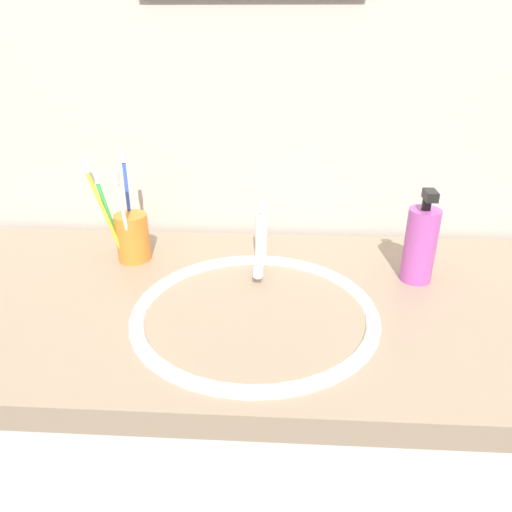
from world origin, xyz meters
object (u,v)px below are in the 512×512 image
Objects in this scene: soap_dispenser at (420,244)px; toothbrush_green at (107,211)px; toothbrush_blue at (128,197)px; toothbrush_yellow at (102,207)px; faucet at (261,242)px; toothbrush_cup at (133,237)px; toothbrush_white at (123,213)px.

toothbrush_green is at bearing 175.90° from soap_dispenser.
toothbrush_blue and toothbrush_yellow have the same top height.
toothbrush_blue is 1.00× the size of toothbrush_yellow.
faucet is 0.30m from toothbrush_green.
faucet is 1.77× the size of toothbrush_cup.
faucet is 0.93× the size of toothbrush_green.
faucet is 0.81× the size of toothbrush_blue.
toothbrush_yellow is at bearing -174.52° from faucet.
toothbrush_white is at bearing -173.17° from faucet.
toothbrush_green is 0.05m from toothbrush_blue.
toothbrush_cup is at bearing 174.30° from soap_dispenser.
toothbrush_white is at bearing -81.66° from toothbrush_blue.
toothbrush_green is (-0.29, -0.01, 0.06)m from faucet.
toothbrush_green is at bearing 151.06° from toothbrush_white.
soap_dispenser is (0.54, -0.05, 0.02)m from toothbrush_cup.
toothbrush_blue reaches higher than toothbrush_white.
toothbrush_blue reaches higher than faucet.
toothbrush_cup is 0.07m from toothbrush_white.
faucet is 0.25m from toothbrush_cup.
toothbrush_yellow reaches higher than toothbrush_green.
toothbrush_white is at bearing -3.27° from toothbrush_yellow.
toothbrush_green reaches higher than faucet.
toothbrush_white is at bearing -28.94° from toothbrush_green.
toothbrush_blue is (-0.26, 0.03, 0.08)m from faucet.
toothbrush_yellow reaches higher than soap_dispenser.
soap_dispenser is at bearing -5.70° from toothbrush_cup.
faucet is at bearing 170.02° from soap_dispenser.
toothbrush_cup is at bearing 38.26° from toothbrush_yellow.
toothbrush_cup is at bearing -70.31° from toothbrush_blue.
toothbrush_cup is at bearing 18.03° from toothbrush_green.
toothbrush_blue is at bearing 98.34° from toothbrush_white.
soap_dispenser is (0.58, -0.02, -0.05)m from toothbrush_yellow.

